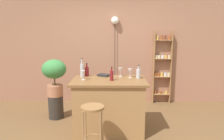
{
  "coord_description": "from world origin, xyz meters",
  "views": [
    {
      "loc": [
        0.09,
        -3.28,
        1.77
      ],
      "look_at": [
        0.05,
        0.55,
        1.06
      ],
      "focal_mm": 34.11,
      "sensor_mm": 36.0,
      "label": 1
    }
  ],
  "objects": [
    {
      "name": "cookbook",
      "position": [
        -0.11,
        0.61,
        0.95
      ],
      "size": [
        0.26,
        0.23,
        0.03
      ],
      "primitive_type": "cube",
      "rotation": [
        0.0,
        0.0,
        -0.5
      ],
      "color": "black",
      "rests_on": "kitchen_counter"
    },
    {
      "name": "back_wall",
      "position": [
        0.0,
        1.95,
        1.4
      ],
      "size": [
        6.4,
        0.1,
        2.8
      ],
      "primitive_type": "cube",
      "color": "#9E6B51",
      "rests_on": "ground"
    },
    {
      "name": "bottle_vinegar",
      "position": [
        -0.5,
        0.52,
        1.07
      ],
      "size": [
        0.06,
        0.06,
        0.35
      ],
      "color": "#B2B2B7",
      "rests_on": "kitchen_counter"
    },
    {
      "name": "bar_stool",
      "position": [
        -0.22,
        -0.42,
        0.53
      ],
      "size": [
        0.33,
        0.33,
        0.72
      ],
      "color": "#997047",
      "rests_on": "ground"
    },
    {
      "name": "potted_plant",
      "position": [
        -1.1,
        0.85,
        0.93
      ],
      "size": [
        0.48,
        0.43,
        0.74
      ],
      "color": "#A86B4C",
      "rests_on": "plant_stool"
    },
    {
      "name": "kitchen_counter",
      "position": [
        0.0,
        0.3,
        0.47
      ],
      "size": [
        1.28,
        0.78,
        0.94
      ],
      "color": "#9E7042",
      "rests_on": "ground"
    },
    {
      "name": "ground",
      "position": [
        0.0,
        0.0,
        0.0
      ],
      "size": [
        12.0,
        12.0,
        0.0
      ],
      "primitive_type": "plane",
      "color": "brown"
    },
    {
      "name": "wine_glass_right",
      "position": [
        0.2,
        0.56,
        1.05
      ],
      "size": [
        0.07,
        0.07,
        0.16
      ],
      "color": "silver",
      "rests_on": "kitchen_counter"
    },
    {
      "name": "bottle_wine_red",
      "position": [
        -0.42,
        0.61,
        1.03
      ],
      "size": [
        0.08,
        0.08,
        0.25
      ],
      "color": "maroon",
      "rests_on": "kitchen_counter"
    },
    {
      "name": "bottle_soda_blue",
      "position": [
        0.05,
        0.25,
        1.02
      ],
      "size": [
        0.06,
        0.06,
        0.24
      ],
      "color": "maroon",
      "rests_on": "kitchen_counter"
    },
    {
      "name": "bottle_olive_oil",
      "position": [
        0.52,
        0.42,
        1.02
      ],
      "size": [
        0.07,
        0.07,
        0.23
      ],
      "color": "#B2B2B7",
      "rests_on": "kitchen_counter"
    },
    {
      "name": "wine_glass_center",
      "position": [
        0.38,
        0.47,
        1.05
      ],
      "size": [
        0.07,
        0.07,
        0.16
      ],
      "color": "silver",
      "rests_on": "kitchen_counter"
    },
    {
      "name": "spice_shelf",
      "position": [
        1.25,
        1.81,
        0.92
      ],
      "size": [
        0.43,
        0.13,
        1.77
      ],
      "color": "#9E7042",
      "rests_on": "ground"
    },
    {
      "name": "wine_glass_left",
      "position": [
        -0.44,
        0.29,
        1.05
      ],
      "size": [
        0.07,
        0.07,
        0.16
      ],
      "color": "silver",
      "rests_on": "kitchen_counter"
    },
    {
      "name": "pendant_globe_light",
      "position": [
        0.11,
        1.84,
        1.96
      ],
      "size": [
        0.18,
        0.18,
        2.1
      ],
      "color": "black",
      "rests_on": "ground"
    },
    {
      "name": "plant_stool",
      "position": [
        -1.1,
        0.85,
        0.24
      ],
      "size": [
        0.3,
        0.3,
        0.47
      ],
      "primitive_type": "cylinder",
      "color": "#2D2823",
      "rests_on": "ground"
    }
  ]
}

